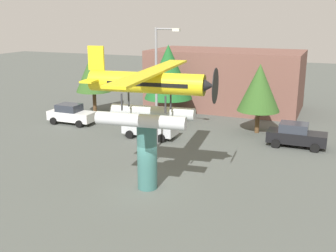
% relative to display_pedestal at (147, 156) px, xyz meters
% --- Properties ---
extents(ground_plane, '(140.00, 140.00, 0.00)m').
position_rel_display_pedestal_xyz_m(ground_plane, '(0.00, 0.00, -1.89)').
color(ground_plane, '#515651').
extents(display_pedestal, '(1.10, 1.10, 3.79)m').
position_rel_display_pedestal_xyz_m(display_pedestal, '(0.00, 0.00, 0.00)').
color(display_pedestal, '#386B66').
rests_on(display_pedestal, ground).
extents(floatplane_monument, '(7.04, 10.46, 4.00)m').
position_rel_display_pedestal_xyz_m(floatplane_monument, '(0.13, 0.01, 3.57)').
color(floatplane_monument, silver).
rests_on(floatplane_monument, display_pedestal).
extents(car_near_white, '(4.20, 2.02, 1.76)m').
position_rel_display_pedestal_xyz_m(car_near_white, '(-12.31, 10.23, -1.01)').
color(car_near_white, white).
rests_on(car_near_white, ground).
extents(car_mid_silver, '(4.20, 2.02, 1.76)m').
position_rel_display_pedestal_xyz_m(car_mid_silver, '(-4.09, 9.01, -1.01)').
color(car_mid_silver, silver).
rests_on(car_mid_silver, ground).
extents(car_far_black, '(4.20, 2.02, 1.76)m').
position_rel_display_pedestal_xyz_m(car_far_black, '(6.86, 10.95, -1.01)').
color(car_far_black, black).
rests_on(car_far_black, ground).
extents(streetlight_primary, '(1.84, 0.28, 8.56)m').
position_rel_display_pedestal_xyz_m(streetlight_primary, '(-2.36, 7.00, 3.03)').
color(streetlight_primary, gray).
rests_on(streetlight_primary, ground).
extents(storefront_building, '(15.19, 7.90, 5.94)m').
position_rel_display_pedestal_xyz_m(storefront_building, '(-1.42, 22.00, 1.08)').
color(storefront_building, brown).
rests_on(storefront_building, ground).
extents(tree_west, '(3.42, 3.42, 6.01)m').
position_rel_display_pedestal_xyz_m(tree_west, '(-12.51, 14.42, 2.19)').
color(tree_west, brown).
rests_on(tree_west, ground).
extents(tree_east, '(4.49, 4.49, 6.80)m').
position_rel_display_pedestal_xyz_m(tree_east, '(-5.26, 15.80, 2.41)').
color(tree_east, brown).
rests_on(tree_east, ground).
extents(tree_center_back, '(3.42, 3.42, 5.66)m').
position_rel_display_pedestal_xyz_m(tree_center_back, '(3.55, 13.60, 1.85)').
color(tree_center_back, brown).
rests_on(tree_center_back, ground).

